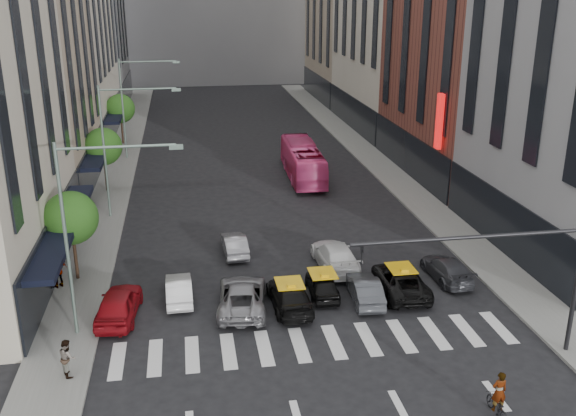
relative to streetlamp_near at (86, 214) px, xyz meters
name	(u,v)px	position (x,y,z in m)	size (l,w,h in m)	color
ground	(328,361)	(10.04, -4.00, -5.90)	(160.00, 160.00, 0.00)	black
sidewalk_left	(116,177)	(-1.46, 26.00, -5.83)	(3.00, 96.00, 0.15)	slate
sidewalk_right	(380,165)	(21.54, 26.00, -5.83)	(3.00, 96.00, 0.15)	slate
building_left_b	(22,32)	(-6.96, 24.00, 6.10)	(8.00, 16.00, 24.00)	tan
building_right_b	(465,15)	(27.04, 23.00, 7.10)	(8.00, 18.00, 26.00)	brown
tree_near	(71,218)	(-1.76, 6.00, -2.25)	(2.88, 2.88, 4.95)	black
tree_mid	(103,147)	(-1.76, 22.00, -2.25)	(2.88, 2.88, 4.95)	black
tree_far	(120,109)	(-1.76, 38.00, -2.25)	(2.88, 2.88, 4.95)	black
streetlamp_near	(86,214)	(0.00, 0.00, 0.00)	(5.38, 0.25, 9.00)	gray
streetlamp_mid	(117,134)	(0.00, 16.00, 0.00)	(5.38, 0.25, 9.00)	gray
streetlamp_far	(133,95)	(0.00, 32.00, 0.00)	(5.38, 0.25, 9.00)	gray
traffic_signal	(518,264)	(17.74, -5.00, -1.43)	(10.10, 0.20, 6.00)	black
liberty_sign	(439,121)	(22.64, 16.00, 0.10)	(0.30, 0.70, 4.00)	red
car_red	(119,304)	(0.84, 1.35, -5.14)	(1.80, 4.48, 1.53)	maroon
car_white_front	(179,289)	(3.72, 2.78, -5.29)	(1.30, 3.73, 1.23)	white
car_silver	(242,296)	(6.83, 1.34, -5.20)	(2.34, 5.08, 1.41)	gray
taxi_left	(290,295)	(9.18, 1.07, -5.24)	(1.86, 4.57, 1.33)	black
taxi_center	(322,284)	(11.09, 2.12, -5.29)	(1.46, 3.63, 1.24)	black
car_grey_mid	(365,289)	(13.11, 1.16, -5.26)	(1.37, 3.93, 1.30)	#383A3F
taxi_right	(400,280)	(15.21, 1.79, -5.22)	(2.27, 4.93, 1.37)	black
car_grey_curb	(447,269)	(18.24, 2.90, -5.28)	(1.74, 4.27, 1.24)	#38393E
car_row2_left	(234,244)	(7.03, 8.29, -5.28)	(1.32, 3.78, 1.25)	#9F9FA4
car_row2_right	(335,255)	(12.54, 5.41, -5.16)	(2.07, 5.10, 1.48)	white
bus	(303,161)	(14.01, 23.37, -4.44)	(2.45, 10.49, 2.92)	#F2478F
motorcycle	(497,406)	(15.47, -8.64, -5.49)	(0.55, 1.59, 0.84)	black
rider	(501,378)	(15.47, -8.64, -4.25)	(0.60, 0.39, 1.64)	gray
pedestrian_near	(67,357)	(-0.78, -3.46, -4.95)	(0.79, 0.61, 1.62)	gray
pedestrian_far	(58,271)	(-2.56, 5.05, -4.82)	(1.10, 0.46, 1.87)	gray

